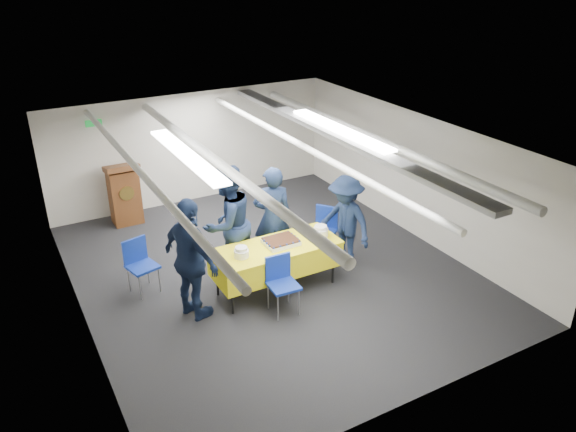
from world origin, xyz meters
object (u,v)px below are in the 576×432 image
object	(u,v)px
chair_left	(139,260)
sailor_c	(191,260)
sailor_a	(272,217)
sailor_b	(228,224)
serving_table	(276,258)
sheet_cake	(281,241)
chair_near	(281,278)
chair_right	(325,226)
podium	(124,193)
sailor_d	(345,221)

from	to	relation	value
chair_left	sailor_c	world-z (taller)	sailor_c
sailor_a	sailor_b	xyz separation A→B (m)	(-0.81, -0.03, 0.09)
serving_table	sheet_cake	xyz separation A→B (m)	(0.10, 0.02, 0.25)
chair_near	chair_right	size ratio (longest dim) A/B	1.00
chair_near	sailor_b	bearing A→B (deg)	103.35
podium	sailor_d	xyz separation A→B (m)	(2.82, -3.42, 0.19)
sailor_b	sailor_c	xyz separation A→B (m)	(-0.89, -0.75, -0.04)
sheet_cake	chair_left	xyz separation A→B (m)	(-1.97, 0.99, -0.28)
podium	chair_left	size ratio (longest dim) A/B	1.44
chair_left	serving_table	bearing A→B (deg)	-28.51
sailor_c	chair_right	bearing A→B (deg)	-94.13
chair_left	podium	bearing A→B (deg)	80.26
sailor_b	sailor_c	size ratio (longest dim) A/B	1.04
sailor_a	sailor_b	bearing A→B (deg)	20.42
podium	sailor_c	bearing A→B (deg)	-89.20
serving_table	chair_left	distance (m)	2.13
serving_table	sheet_cake	size ratio (longest dim) A/B	3.85
sheet_cake	chair_right	bearing A→B (deg)	26.70
chair_left	sailor_b	size ratio (longest dim) A/B	0.45
podium	sailor_d	bearing A→B (deg)	-50.54
serving_table	chair_near	world-z (taller)	chair_near
chair_left	sailor_d	distance (m)	3.38
sailor_c	sailor_d	bearing A→B (deg)	-104.03
podium	serving_table	bearing A→B (deg)	-68.23
serving_table	chair_right	bearing A→B (deg)	25.69
serving_table	sailor_d	distance (m)	1.42
sheet_cake	serving_table	bearing A→B (deg)	-167.83
chair_near	sailor_b	world-z (taller)	sailor_b
sailor_c	sailor_d	size ratio (longest dim) A/B	1.16
sailor_a	sailor_d	distance (m)	1.21
sailor_b	chair_left	bearing A→B (deg)	-32.48
sailor_b	sailor_d	size ratio (longest dim) A/B	1.21
podium	sheet_cake	bearing A→B (deg)	-66.77
serving_table	sheet_cake	distance (m)	0.27
podium	sailor_a	world-z (taller)	sailor_a
sailor_c	sailor_a	bearing A→B (deg)	-83.63
chair_right	sailor_b	distance (m)	1.84
chair_left	sailor_d	world-z (taller)	sailor_d
serving_table	podium	world-z (taller)	podium
sailor_b	sheet_cake	bearing A→B (deg)	111.32
sailor_a	sailor_d	world-z (taller)	sailor_a
sailor_a	chair_right	bearing A→B (deg)	-168.27
serving_table	chair_near	distance (m)	0.56
podium	sailor_c	distance (m)	3.64
podium	sailor_c	world-z (taller)	sailor_c
sheet_cake	sailor_c	size ratio (longest dim) A/B	0.28
serving_table	chair_left	xyz separation A→B (m)	(-1.87, 1.02, -0.03)
chair_left	sailor_a	size ratio (longest dim) A/B	0.49
chair_left	sailor_d	bearing A→B (deg)	-14.80
serving_table	sailor_a	xyz separation A→B (m)	(0.33, 0.73, 0.32)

